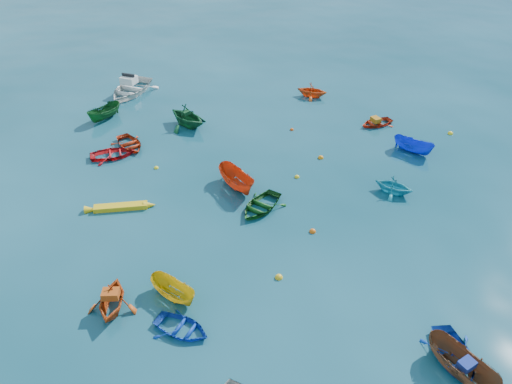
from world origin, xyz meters
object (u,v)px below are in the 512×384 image
object	(u,v)px
dinghy_blue_se	(453,359)
motorboat_white	(131,93)
dinghy_blue_sw	(182,331)
kayak_yellow	(121,209)

from	to	relation	value
dinghy_blue_se	motorboat_white	bearing A→B (deg)	120.32
dinghy_blue_sw	kayak_yellow	distance (m)	9.96
kayak_yellow	motorboat_white	bearing A→B (deg)	2.02
dinghy_blue_sw	motorboat_white	size ratio (longest dim) A/B	0.51
dinghy_blue_se	kayak_yellow	distance (m)	18.92
dinghy_blue_se	kayak_yellow	xyz separation A→B (m)	(-11.96, 14.67, 0.00)
dinghy_blue_sw	dinghy_blue_se	size ratio (longest dim) A/B	0.87
dinghy_blue_sw	dinghy_blue_se	distance (m)	11.37
dinghy_blue_sw	kayak_yellow	xyz separation A→B (m)	(-1.67, 9.82, 0.00)
dinghy_blue_se	kayak_yellow	bearing A→B (deg)	142.40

